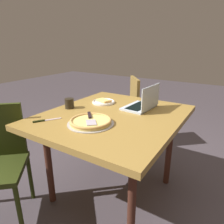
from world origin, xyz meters
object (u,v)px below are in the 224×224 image
Objects in this scene: pizza_tray at (91,121)px; drink_cup at (69,103)px; table_knife at (44,120)px; chair_far at (126,108)px; pizza_plate at (104,102)px; dining_table at (113,122)px; laptop at (143,104)px.

drink_cup reaches higher than pizza_tray.
table_knife is 1.33m from chair_far.
drink_cup reaches higher than pizza_plate.
pizza_plate is 2.44× the size of drink_cup.
pizza_plate is 0.64× the size of pizza_tray.
dining_table is at bearing -132.63° from pizza_plate.
table_knife is 0.21× the size of chair_far.
table_knife reaches higher than dining_table.
pizza_plate is (-0.04, 0.40, -0.03)m from laptop.
dining_table is 3.59× the size of pizza_tray.
laptop is 0.98× the size of pizza_tray.
drink_cup is at bearing 120.67° from laptop.
table_knife is 2.11× the size of drink_cup.
table_knife is at bearing 169.90° from pizza_plate.
laptop is (0.27, -0.15, 0.12)m from dining_table.
laptop is at bearing -37.15° from table_knife.
laptop is 0.85m from table_knife.
laptop is 0.40m from pizza_plate.
laptop is at bearing -28.96° from dining_table.
laptop is 0.66m from drink_cup.
pizza_plate is 0.73m from chair_far.
pizza_plate reaches higher than table_knife.
laptop is at bearing -18.08° from pizza_tray.
dining_table is 0.98m from chair_far.
table_knife is (-0.64, 0.11, -0.01)m from pizza_plate.
table_knife is at bearing 138.27° from dining_table.
laptop is 0.86m from chair_far.
laptop reaches higher than pizza_tray.
drink_cup is at bearing 63.49° from pizza_tray.
drink_cup is at bearing 150.47° from pizza_plate.
drink_cup is (-0.07, 0.42, 0.12)m from dining_table.
pizza_tray is 3.80× the size of drink_cup.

